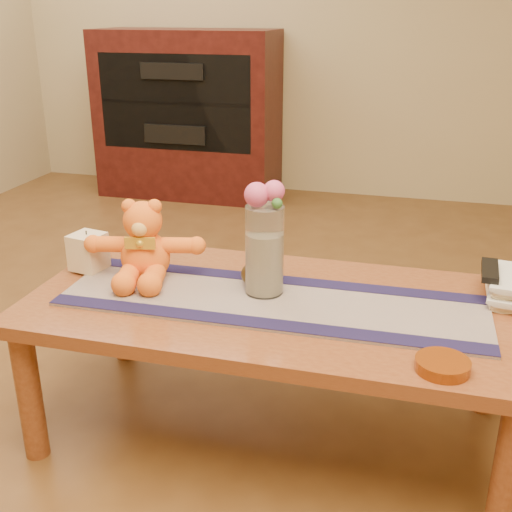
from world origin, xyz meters
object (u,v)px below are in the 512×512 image
(pillar_candle, at_px, (88,251))
(bronze_ball, at_px, (252,274))
(amber_dish, at_px, (443,365))
(teddy_bear, at_px, (144,240))
(tv_remote, at_px, (490,270))
(glass_vase, at_px, (264,250))
(book_bottom, at_px, (486,293))

(pillar_candle, relative_size, bronze_ball, 1.71)
(bronze_ball, bearing_deg, amber_dish, -31.44)
(teddy_bear, relative_size, bronze_ball, 5.14)
(tv_remote, height_order, amber_dish, tv_remote)
(pillar_candle, height_order, tv_remote, pillar_candle)
(glass_vase, distance_m, book_bottom, 0.66)
(pillar_candle, relative_size, glass_vase, 0.44)
(teddy_bear, relative_size, amber_dish, 2.71)
(pillar_candle, relative_size, book_bottom, 0.51)
(glass_vase, distance_m, tv_remote, 0.64)
(book_bottom, relative_size, amber_dish, 1.76)
(tv_remote, xyz_separation_m, amber_dish, (-0.12, -0.44, -0.07))
(glass_vase, bearing_deg, pillar_candle, 177.23)
(book_bottom, bearing_deg, pillar_candle, -173.73)
(glass_vase, xyz_separation_m, tv_remote, (0.62, 0.15, -0.05))
(amber_dish, bearing_deg, teddy_bear, 160.38)
(bronze_ball, relative_size, book_bottom, 0.30)
(glass_vase, relative_size, amber_dish, 2.06)
(teddy_bear, distance_m, tv_remote, 1.01)
(teddy_bear, height_order, pillar_candle, teddy_bear)
(glass_vase, relative_size, bronze_ball, 3.90)
(book_bottom, distance_m, tv_remote, 0.08)
(teddy_bear, xyz_separation_m, bronze_ball, (0.33, 0.02, -0.08))
(glass_vase, relative_size, book_bottom, 1.17)
(tv_remote, bearing_deg, glass_vase, -163.57)
(teddy_bear, distance_m, amber_dish, 0.94)
(pillar_candle, bearing_deg, amber_dish, -16.57)
(pillar_candle, distance_m, glass_vase, 0.59)
(glass_vase, height_order, amber_dish, glass_vase)
(glass_vase, bearing_deg, teddy_bear, 176.92)
(amber_dish, bearing_deg, book_bottom, 74.54)
(glass_vase, xyz_separation_m, bronze_ball, (-0.05, 0.04, -0.10))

